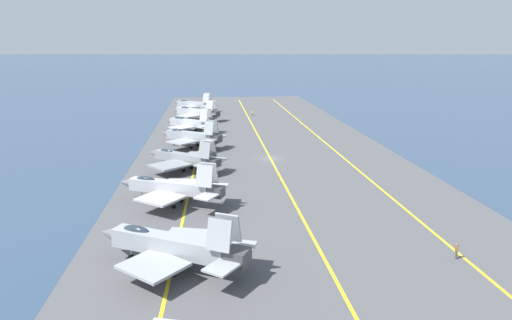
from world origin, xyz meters
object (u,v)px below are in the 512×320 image
Objects in this scene: parked_jet_fourth at (184,158)px; parked_jet_sixth at (190,123)px; parked_jet_seventh at (196,112)px; parked_jet_eighth at (194,104)px; parked_jet_third at (172,187)px; crew_brown_vest at (457,250)px; parked_jet_second at (171,245)px; parked_jet_fifth at (191,136)px; crew_yellow_vest at (252,113)px.

parked_jet_fourth is 1.03× the size of parked_jet_sixth.
parked_jet_sixth is 0.92× the size of parked_jet_seventh.
parked_jet_third is at bearing 179.83° from parked_jet_eighth.
parked_jet_sixth reaches higher than parked_jet_seventh.
parked_jet_fourth is 36.66m from parked_jet_sixth.
parked_jet_third reaches higher than parked_jet_eighth.
crew_brown_vest is at bearing -141.50° from parked_jet_fourth.
parked_jet_seventh is (73.50, -1.35, -0.21)m from parked_jet_third.
crew_brown_vest is (-93.17, -29.58, -1.43)m from parked_jet_seventh.
parked_jet_eighth reaches higher than parked_jet_seventh.
parked_jet_sixth is at bearing 0.80° from parked_jet_second.
parked_jet_fifth is at bearing -2.01° from parked_jet_third.
parked_jet_eighth is (37.00, 0.10, 0.09)m from parked_jet_sixth.
parked_jet_sixth is at bearing 0.52° from parked_jet_fourth.
parked_jet_second is at bearing -175.73° from parked_jet_third.
crew_brown_vest is at bearing -173.03° from crew_yellow_vest.
parked_jet_sixth is at bearing 177.00° from parked_jet_seventh.
parked_jet_sixth is 37.00m from parked_jet_eighth.
parked_jet_second is 110.81m from parked_jet_eighth.
parked_jet_third is 91.97m from parked_jet_eighth.
parked_jet_sixth is (73.81, 1.03, -0.24)m from parked_jet_second.
crew_brown_vest is (-99.80, -12.20, 0.03)m from crew_yellow_vest.
parked_jet_second reaches higher than crew_brown_vest.
parked_jet_third is 36.69m from crew_brown_vest.
parked_jet_seventh is (18.52, -0.97, 0.11)m from parked_jet_sixth.
parked_jet_fifth is 46.66m from crew_yellow_vest.
parked_jet_third is 36.90m from parked_jet_fifth.
parked_jet_seventh is at bearing -0.08° from parked_jet_fifth.
crew_yellow_vest is at bearing -13.15° from parked_jet_third.
parked_jet_sixth is (18.10, 0.92, -0.17)m from parked_jet_fifth.
parked_jet_eighth reaches higher than crew_yellow_vest.
parked_jet_fifth is 8.22× the size of crew_brown_vest.
parked_jet_third is 18.33m from parked_jet_fourth.
parked_jet_second is 92.33m from parked_jet_seventh.
parked_jet_third is 1.03× the size of parked_jet_eighth.
parked_jet_fifth is (55.71, 0.11, -0.08)m from parked_jet_second.
parked_jet_eighth is 8.53× the size of crew_brown_vest.
parked_jet_seventh is at bearing -3.00° from parked_jet_sixth.
parked_jet_fifth is at bearing -1.81° from parked_jet_fourth.
parked_jet_eighth is 8.79× the size of crew_yellow_vest.
parked_jet_second reaches higher than parked_jet_fourth.
parked_jet_second is 18.89m from parked_jet_third.
parked_jet_third reaches higher than parked_jet_sixth.
parked_jet_eighth is (18.47, 1.07, -0.01)m from parked_jet_seventh.
crew_brown_vest reaches higher than crew_yellow_vest.
parked_jet_fourth is 0.95× the size of parked_jet_seventh.
parked_jet_eighth is at bearing 1.05° from parked_jet_fifth.
parked_jet_fourth is 0.96× the size of parked_jet_eighth.
crew_yellow_vest is at bearing 6.97° from crew_brown_vest.
parked_jet_sixth is 80.67m from crew_brown_vest.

